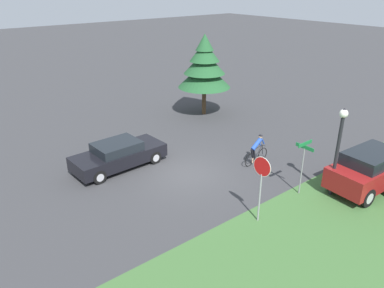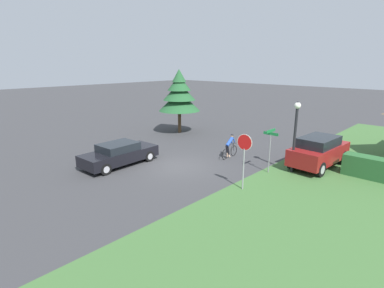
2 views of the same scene
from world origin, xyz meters
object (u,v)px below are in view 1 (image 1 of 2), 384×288
at_px(sedan_left_lane, 119,155).
at_px(parked_suv_right, 371,169).
at_px(stop_sign, 261,176).
at_px(street_lamp, 339,140).
at_px(cyclist, 256,150).
at_px(conifer_tall_near, 204,67).
at_px(street_name_sign, 303,158).

relative_size(sedan_left_lane, parked_suv_right, 1.04).
distance_m(stop_sign, street_lamp, 4.09).
distance_m(parked_suv_right, street_lamp, 2.62).
xyz_separation_m(sedan_left_lane, parked_suv_right, (8.96, 7.91, 0.28)).
relative_size(cyclist, stop_sign, 0.63).
distance_m(sedan_left_lane, conifer_tall_near, 9.83).
distance_m(sedan_left_lane, street_name_sign, 8.93).
bearing_deg(cyclist, stop_sign, -139.78).
height_order(stop_sign, conifer_tall_near, conifer_tall_near).
bearing_deg(stop_sign, street_lamp, -103.33).
bearing_deg(conifer_tall_near, sedan_left_lane, -67.25).
height_order(parked_suv_right, conifer_tall_near, conifer_tall_near).
bearing_deg(conifer_tall_near, street_name_sign, -18.66).
bearing_deg(parked_suv_right, cyclist, 116.80).
bearing_deg(parked_suv_right, street_name_sign, 153.56).
distance_m(stop_sign, street_name_sign, 3.01).
distance_m(sedan_left_lane, stop_sign, 7.95).
bearing_deg(conifer_tall_near, cyclist, -21.07).
xyz_separation_m(parked_suv_right, stop_sign, (-1.39, -5.87, 1.04)).
relative_size(sedan_left_lane, cyclist, 2.71).
distance_m(cyclist, conifer_tall_near, 8.64).
relative_size(cyclist, street_name_sign, 0.70).
relative_size(stop_sign, street_lamp, 0.69).
bearing_deg(street_name_sign, parked_suv_right, 60.27).
relative_size(street_lamp, street_name_sign, 1.62).
relative_size(parked_suv_right, street_name_sign, 1.83).
relative_size(stop_sign, conifer_tall_near, 0.50).
bearing_deg(parked_suv_right, sedan_left_lane, 134.75).
relative_size(parked_suv_right, street_lamp, 1.13).
bearing_deg(sedan_left_lane, parked_suv_right, -51.06).
distance_m(stop_sign, conifer_tall_near, 13.14).
bearing_deg(conifer_tall_near, street_lamp, -12.78).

